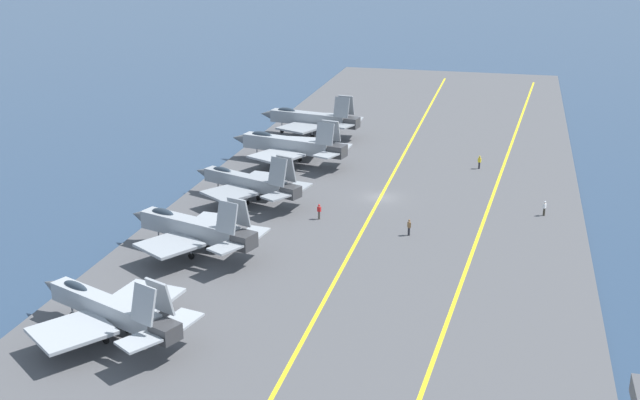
% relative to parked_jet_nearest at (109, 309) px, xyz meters
% --- Properties ---
extents(ground_plane, '(2000.00, 2000.00, 0.00)m').
position_rel_parked_jet_nearest_xyz_m(ground_plane, '(38.42, -14.93, -2.75)').
color(ground_plane, navy).
extents(carrier_deck, '(176.51, 46.14, 0.40)m').
position_rel_parked_jet_nearest_xyz_m(carrier_deck, '(38.42, -14.93, -2.55)').
color(carrier_deck, '#4C4C4F').
rests_on(carrier_deck, ground).
extents(deck_stripe_foul_line, '(158.52, 11.11, 0.01)m').
position_rel_parked_jet_nearest_xyz_m(deck_stripe_foul_line, '(38.42, -27.62, -2.34)').
color(deck_stripe_foul_line, yellow).
rests_on(deck_stripe_foul_line, carrier_deck).
extents(deck_stripe_centerline, '(158.86, 0.36, 0.01)m').
position_rel_parked_jet_nearest_xyz_m(deck_stripe_centerline, '(38.42, -14.93, -2.34)').
color(deck_stripe_centerline, yellow).
rests_on(deck_stripe_centerline, carrier_deck).
extents(parked_jet_nearest, '(13.15, 15.57, 5.97)m').
position_rel_parked_jet_nearest_xyz_m(parked_jet_nearest, '(0.00, 0.00, 0.00)').
color(parked_jet_nearest, '#9EA3A8').
rests_on(parked_jet_nearest, carrier_deck).
extents(parked_jet_second, '(12.56, 15.31, 6.47)m').
position_rel_parked_jet_nearest_xyz_m(parked_jet_second, '(17.16, 0.10, 0.30)').
color(parked_jet_second, '#93999E').
rests_on(parked_jet_second, carrier_deck).
extents(parked_jet_third, '(11.99, 15.36, 6.30)m').
position_rel_parked_jet_nearest_xyz_m(parked_jet_third, '(33.16, -0.21, 0.07)').
color(parked_jet_third, gray).
rests_on(parked_jet_third, carrier_deck).
extents(parked_jet_fourth, '(13.86, 17.16, 6.38)m').
position_rel_parked_jet_nearest_xyz_m(parked_jet_fourth, '(49.65, -0.43, 0.20)').
color(parked_jet_fourth, '#93999E').
rests_on(parked_jet_fourth, carrier_deck).
extents(parked_jet_fifth, '(13.60, 16.34, 6.63)m').
position_rel_parked_jet_nearest_xyz_m(parked_jet_fifth, '(64.46, 0.44, 0.38)').
color(parked_jet_fifth, gray).
rests_on(parked_jet_fifth, carrier_deck).
extents(crew_red_vest, '(0.36, 0.44, 1.73)m').
position_rel_parked_jet_nearest_xyz_m(crew_red_vest, '(29.48, -9.63, -1.40)').
color(crew_red_vest, '#4C473D').
rests_on(crew_red_vest, carrier_deck).
extents(crew_yellow_vest, '(0.37, 0.44, 1.78)m').
position_rel_parked_jet_nearest_xyz_m(crew_yellow_vest, '(53.17, -25.62, -1.37)').
color(crew_yellow_vest, '#232328').
rests_on(crew_yellow_vest, carrier_deck).
extents(crew_brown_vest, '(0.46, 0.41, 1.77)m').
position_rel_parked_jet_nearest_xyz_m(crew_brown_vest, '(27.03, -19.88, -1.37)').
color(crew_brown_vest, '#232328').
rests_on(crew_brown_vest, carrier_deck).
extents(crew_white_vest, '(0.46, 0.41, 1.71)m').
position_rel_parked_jet_nearest_xyz_m(crew_white_vest, '(36.58, -33.67, -1.41)').
color(crew_white_vest, '#383328').
rests_on(crew_white_vest, carrier_deck).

